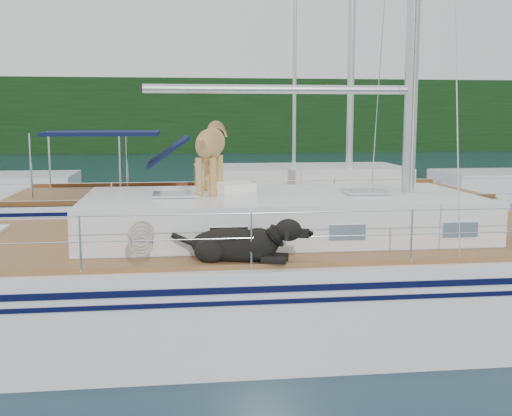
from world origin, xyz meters
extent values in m
plane|color=black|center=(0.00, 0.00, 0.00)|extent=(120.00, 120.00, 0.00)
cube|color=black|center=(0.00, 45.00, 3.00)|extent=(90.00, 3.00, 6.00)
cube|color=#595147|center=(0.00, 46.20, 0.60)|extent=(92.00, 1.00, 1.20)
cube|color=white|center=(0.00, 0.00, 0.50)|extent=(12.00, 3.80, 1.40)
cube|color=brown|center=(0.00, 0.00, 1.23)|extent=(11.52, 3.50, 0.06)
cube|color=white|center=(0.80, 0.00, 1.54)|extent=(5.20, 2.50, 0.55)
cylinder|color=silver|center=(0.80, 0.00, 3.21)|extent=(3.60, 0.12, 0.12)
cylinder|color=silver|center=(0.00, -1.75, 1.82)|extent=(10.56, 0.01, 0.01)
cylinder|color=silver|center=(0.00, 1.75, 1.82)|extent=(10.56, 0.01, 0.01)
cube|color=blue|center=(-0.22, 1.21, 1.28)|extent=(0.71, 0.55, 0.05)
cube|color=white|center=(0.24, 0.46, 1.87)|extent=(0.58, 0.52, 0.12)
torus|color=#BFB197|center=(-0.97, -1.72, 1.62)|extent=(0.39, 0.25, 0.38)
cube|color=white|center=(1.06, 6.14, 0.45)|extent=(11.00, 3.50, 1.30)
cube|color=brown|center=(1.06, 6.14, 1.10)|extent=(10.56, 3.29, 0.06)
cube|color=white|center=(2.26, 6.14, 1.45)|extent=(4.80, 2.30, 0.55)
cube|color=#0D103A|center=(-2.14, 6.14, 2.50)|extent=(2.40, 2.30, 0.08)
cube|color=white|center=(4.00, 16.00, 0.40)|extent=(7.20, 3.00, 1.10)
cylinder|color=silver|center=(4.00, 16.00, 6.00)|extent=(0.14, 0.14, 11.00)
camera|label=1|loc=(-0.61, -8.50, 2.83)|focal=45.00mm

